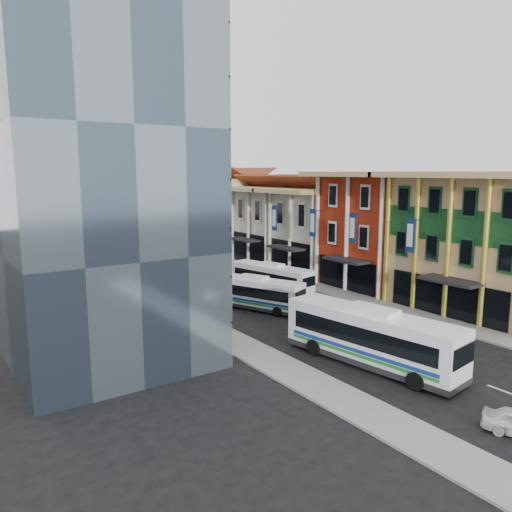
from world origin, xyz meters
TOP-DOWN VIEW (x-y plane):
  - ground at (0.00, 0.00)m, footprint 200.00×200.00m
  - sidewalk_right at (8.50, 22.00)m, footprint 3.00×90.00m
  - sidewalk_left at (-8.50, 22.00)m, footprint 3.00×90.00m
  - shophouse_tan at (14.00, 5.00)m, footprint 8.00×14.00m
  - shophouse_red at (14.00, 17.00)m, footprint 8.00×10.00m
  - shophouse_cream_near at (14.00, 26.50)m, footprint 8.00×9.00m
  - shophouse_cream_mid at (14.00, 35.50)m, footprint 8.00×9.00m
  - shophouse_cream_far at (14.00, 46.00)m, footprint 8.00×12.00m
  - office_tower at (-17.00, 19.00)m, footprint 12.00×26.00m
  - office_block_far at (-16.00, 42.00)m, footprint 10.00×18.00m
  - bus_left_near at (-3.37, 1.26)m, footprint 4.62×12.58m
  - bus_left_far at (-2.00, 16.89)m, footprint 5.95×9.87m
  - bus_right at (3.05, 21.02)m, footprint 4.35×10.11m

SIDE VIEW (x-z plane):
  - ground at x=0.00m, z-range 0.00..0.00m
  - sidewalk_right at x=8.50m, z-range 0.00..0.15m
  - sidewalk_left at x=-8.50m, z-range 0.00..0.15m
  - bus_left_far at x=-2.00m, z-range 0.00..3.13m
  - bus_right at x=3.05m, z-range 0.00..3.16m
  - bus_left_near at x=-3.37m, z-range 0.00..3.94m
  - shophouse_cream_near at x=14.00m, z-range 0.00..10.00m
  - shophouse_cream_mid at x=14.00m, z-range 0.00..10.00m
  - shophouse_cream_far at x=14.00m, z-range 0.00..11.00m
  - shophouse_tan at x=14.00m, z-range 0.00..12.00m
  - shophouse_red at x=14.00m, z-range 0.00..12.00m
  - office_block_far at x=-16.00m, z-range 0.00..14.00m
  - office_tower at x=-17.00m, z-range 0.00..30.00m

